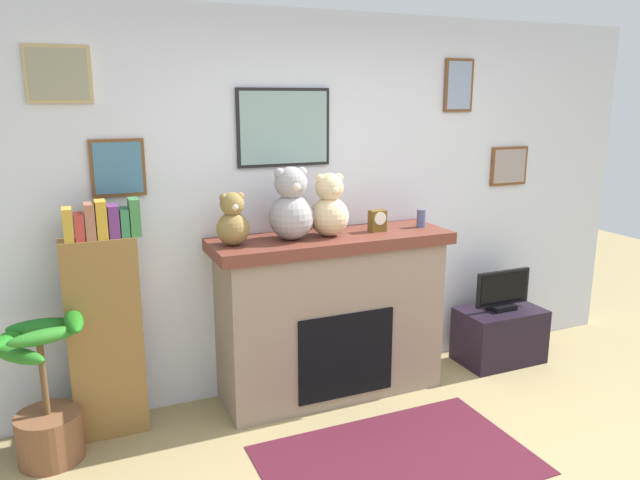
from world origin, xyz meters
TOP-DOWN VIEW (x-y plane):
  - back_wall at (-0.00, 2.00)m, footprint 5.20×0.15m
  - fireplace at (-0.12, 1.69)m, footprint 1.64×0.55m
  - bookshelf at (-1.58, 1.74)m, footprint 0.46×0.16m
  - potted_plant at (-1.94, 1.58)m, footprint 0.54×0.54m
  - tv_stand at (1.32, 1.64)m, footprint 0.65×0.40m
  - television at (1.32, 1.64)m, footprint 0.48×0.14m
  - area_rug at (-0.12, 0.77)m, footprint 1.54×0.96m
  - candle_jar at (0.57, 1.68)m, footprint 0.06×0.06m
  - mantel_clock at (0.22, 1.67)m, footprint 0.11×0.08m
  - teddy_bear_grey at (-0.80, 1.68)m, footprint 0.21×0.21m
  - teddy_bear_brown at (-0.41, 1.68)m, footprint 0.29×0.29m
  - teddy_bear_tan at (-0.14, 1.68)m, footprint 0.26×0.26m

SIDE VIEW (x-z plane):
  - area_rug at x=-0.12m, z-range 0.00..0.01m
  - tv_stand at x=1.32m, z-range 0.00..0.43m
  - potted_plant at x=-1.94m, z-range -0.11..0.74m
  - television at x=1.32m, z-range 0.41..0.73m
  - fireplace at x=-0.12m, z-range 0.01..1.15m
  - bookshelf at x=-1.58m, z-range -0.03..1.43m
  - candle_jar at x=0.57m, z-range 1.14..1.27m
  - mantel_clock at x=0.22m, z-range 1.14..1.29m
  - teddy_bear_grey at x=-0.80m, z-range 1.12..1.46m
  - back_wall at x=0.00m, z-range 0.01..2.61m
  - teddy_bear_tan at x=-0.14m, z-range 1.12..1.54m
  - teddy_bear_brown at x=-0.41m, z-range 1.12..1.59m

